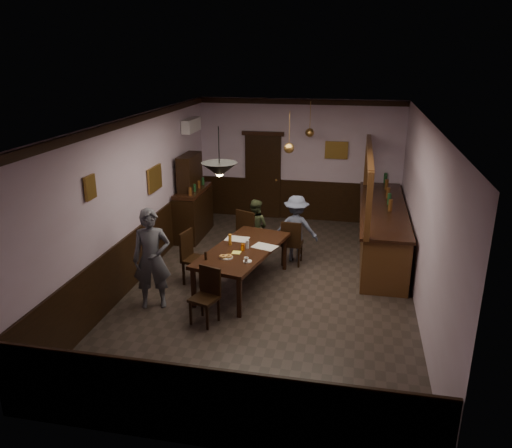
% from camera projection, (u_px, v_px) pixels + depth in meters
% --- Properties ---
extents(room, '(5.01, 8.01, 3.01)m').
position_uv_depth(room, '(272.00, 208.00, 8.60)').
color(room, '#2D2621').
rests_on(room, ground).
extents(dining_table, '(1.45, 2.36, 0.75)m').
position_uv_depth(dining_table, '(243.00, 252.00, 8.87)').
color(dining_table, black).
rests_on(dining_table, ground).
extents(chair_far_left, '(0.60, 0.60, 1.04)m').
position_uv_depth(chair_far_left, '(249.00, 232.00, 10.18)').
color(chair_far_left, black).
rests_on(chair_far_left, ground).
extents(chair_far_right, '(0.42, 0.42, 0.93)m').
position_uv_depth(chair_far_right, '(292.00, 241.00, 9.84)').
color(chair_far_right, black).
rests_on(chair_far_right, ground).
extents(chair_near, '(0.49, 0.49, 0.89)m').
position_uv_depth(chair_near, '(207.00, 293.00, 7.78)').
color(chair_near, black).
rests_on(chair_near, ground).
extents(chair_side, '(0.50, 0.50, 0.99)m').
position_uv_depth(chair_side, '(192.00, 255.00, 9.10)').
color(chair_side, black).
rests_on(chair_side, ground).
extents(person_standing, '(0.71, 0.58, 1.70)m').
position_uv_depth(person_standing, '(152.00, 259.00, 8.14)').
color(person_standing, '#4D4E58').
rests_on(person_standing, ground).
extents(person_seated_left, '(0.71, 0.64, 1.18)m').
position_uv_depth(person_seated_left, '(255.00, 227.00, 10.41)').
color(person_seated_left, '#3B4529').
rests_on(person_seated_left, ground).
extents(person_seated_right, '(0.88, 0.51, 1.36)m').
position_uv_depth(person_seated_right, '(296.00, 228.00, 10.03)').
color(person_seated_right, slate).
rests_on(person_seated_right, ground).
extents(newspaper_left, '(0.44, 0.33, 0.01)m').
position_uv_depth(newspaper_left, '(237.00, 239.00, 9.27)').
color(newspaper_left, silver).
rests_on(newspaper_left, dining_table).
extents(newspaper_right, '(0.49, 0.42, 0.01)m').
position_uv_depth(newspaper_right, '(265.00, 247.00, 8.90)').
color(newspaper_right, silver).
rests_on(newspaper_right, dining_table).
extents(napkin, '(0.18, 0.18, 0.00)m').
position_uv_depth(napkin, '(236.00, 252.00, 8.65)').
color(napkin, '#FBF95C').
rests_on(napkin, dining_table).
extents(saucer, '(0.15, 0.15, 0.01)m').
position_uv_depth(saucer, '(247.00, 261.00, 8.28)').
color(saucer, white).
rests_on(saucer, dining_table).
extents(coffee_cup, '(0.10, 0.10, 0.07)m').
position_uv_depth(coffee_cup, '(246.00, 260.00, 8.23)').
color(coffee_cup, white).
rests_on(coffee_cup, saucer).
extents(pastry_plate, '(0.22, 0.22, 0.01)m').
position_uv_depth(pastry_plate, '(226.00, 257.00, 8.43)').
color(pastry_plate, white).
rests_on(pastry_plate, dining_table).
extents(pastry_ring_a, '(0.13, 0.13, 0.04)m').
position_uv_depth(pastry_ring_a, '(223.00, 256.00, 8.40)').
color(pastry_ring_a, '#C68C47').
rests_on(pastry_ring_a, pastry_plate).
extents(pastry_ring_b, '(0.13, 0.13, 0.04)m').
position_uv_depth(pastry_ring_b, '(229.00, 256.00, 8.42)').
color(pastry_ring_b, '#C68C47').
rests_on(pastry_ring_b, pastry_plate).
extents(soda_can, '(0.07, 0.07, 0.12)m').
position_uv_depth(soda_can, '(243.00, 247.00, 8.73)').
color(soda_can, orange).
rests_on(soda_can, dining_table).
extents(beer_glass, '(0.06, 0.06, 0.20)m').
position_uv_depth(beer_glass, '(230.00, 240.00, 8.97)').
color(beer_glass, '#BF721E').
rests_on(beer_glass, dining_table).
extents(water_glass, '(0.06, 0.06, 0.15)m').
position_uv_depth(water_glass, '(247.00, 244.00, 8.82)').
color(water_glass, silver).
rests_on(water_glass, dining_table).
extents(pepper_mill, '(0.04, 0.04, 0.14)m').
position_uv_depth(pepper_mill, '(206.00, 256.00, 8.33)').
color(pepper_mill, black).
rests_on(pepper_mill, dining_table).
extents(sideboard, '(0.51, 1.44, 1.90)m').
position_uv_depth(sideboard, '(193.00, 204.00, 11.36)').
color(sideboard, black).
rests_on(sideboard, ground).
extents(bar_counter, '(0.92, 3.96, 2.22)m').
position_uv_depth(bar_counter, '(382.00, 229.00, 10.32)').
color(bar_counter, '#472812').
rests_on(bar_counter, ground).
extents(door_back, '(0.90, 0.06, 2.10)m').
position_uv_depth(door_back, '(263.00, 177.00, 12.58)').
color(door_back, black).
rests_on(door_back, ground).
extents(ac_unit, '(0.20, 0.85, 0.30)m').
position_uv_depth(ac_unit, '(191.00, 125.00, 11.42)').
color(ac_unit, white).
rests_on(ac_unit, ground).
extents(picture_left_small, '(0.04, 0.28, 0.36)m').
position_uv_depth(picture_left_small, '(90.00, 187.00, 7.37)').
color(picture_left_small, olive).
rests_on(picture_left_small, ground).
extents(picture_left_large, '(0.04, 0.62, 0.48)m').
position_uv_depth(picture_left_large, '(155.00, 179.00, 9.74)').
color(picture_left_large, olive).
rests_on(picture_left_large, ground).
extents(picture_back, '(0.55, 0.04, 0.42)m').
position_uv_depth(picture_back, '(336.00, 150.00, 12.00)').
color(picture_back, olive).
rests_on(picture_back, ground).
extents(pendant_iron, '(0.56, 0.56, 0.77)m').
position_uv_depth(pendant_iron, '(219.00, 170.00, 7.63)').
color(pendant_iron, black).
rests_on(pendant_iron, ground).
extents(pendant_brass_mid, '(0.20, 0.20, 0.81)m').
position_uv_depth(pendant_brass_mid, '(289.00, 148.00, 9.55)').
color(pendant_brass_mid, '#BF8C3F').
rests_on(pendant_brass_mid, ground).
extents(pendant_brass_far, '(0.20, 0.20, 0.81)m').
position_uv_depth(pendant_brass_far, '(310.00, 133.00, 11.35)').
color(pendant_brass_far, '#BF8C3F').
rests_on(pendant_brass_far, ground).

